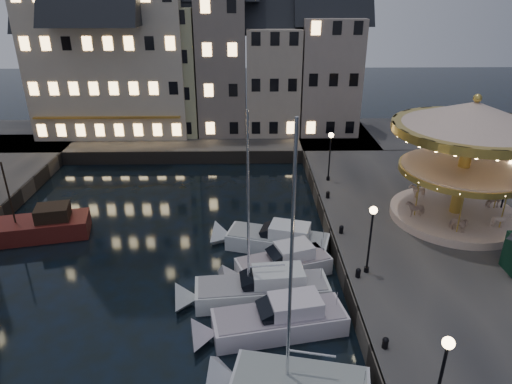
{
  "coord_description": "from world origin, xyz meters",
  "views": [
    {
      "loc": [
        0.46,
        -20.8,
        16.28
      ],
      "look_at": [
        1.0,
        8.0,
        3.2
      ],
      "focal_mm": 32.0,
      "sensor_mm": 36.0,
      "label": 1
    }
  ],
  "objects_px": {
    "carousel": "(469,140)",
    "streetlamp_c": "(330,150)",
    "streetlamp_b": "(371,230)",
    "motorboat_b": "(271,322)",
    "bollard_c": "(341,229)",
    "red_fishing_boat": "(35,228)",
    "streetlamp_d": "(508,179)",
    "bollard_b": "(358,272)",
    "bollard_d": "(328,194)",
    "motorboat_e": "(272,240)",
    "motorboat_d": "(277,266)",
    "bollard_a": "(385,342)",
    "streetlamp_a": "(442,370)",
    "motorboat_c": "(255,290)"
  },
  "relations": [
    {
      "from": "bollard_d",
      "to": "red_fishing_boat",
      "type": "xyz_separation_m",
      "value": [
        -21.16,
        -3.33,
        -0.9
      ]
    },
    {
      "from": "bollard_c",
      "to": "red_fishing_boat",
      "type": "height_order",
      "value": "red_fishing_boat"
    },
    {
      "from": "bollard_c",
      "to": "bollard_d",
      "type": "distance_m",
      "value": 5.5
    },
    {
      "from": "bollard_a",
      "to": "streetlamp_a",
      "type": "bearing_deg",
      "value": -81.47
    },
    {
      "from": "streetlamp_a",
      "to": "red_fishing_boat",
      "type": "relative_size",
      "value": 0.53
    },
    {
      "from": "motorboat_d",
      "to": "motorboat_c",
      "type": "bearing_deg",
      "value": -119.83
    },
    {
      "from": "bollard_c",
      "to": "motorboat_e",
      "type": "bearing_deg",
      "value": 176.35
    },
    {
      "from": "bollard_a",
      "to": "motorboat_e",
      "type": "height_order",
      "value": "motorboat_e"
    },
    {
      "from": "streetlamp_b",
      "to": "motorboat_b",
      "type": "bearing_deg",
      "value": -148.68
    },
    {
      "from": "bollard_a",
      "to": "carousel",
      "type": "relative_size",
      "value": 0.06
    },
    {
      "from": "bollard_c",
      "to": "streetlamp_b",
      "type": "bearing_deg",
      "value": -82.41
    },
    {
      "from": "bollard_b",
      "to": "carousel",
      "type": "xyz_separation_m",
      "value": [
        8.34,
        6.94,
        5.49
      ]
    },
    {
      "from": "motorboat_d",
      "to": "red_fishing_boat",
      "type": "distance_m",
      "value": 17.49
    },
    {
      "from": "motorboat_e",
      "to": "red_fishing_boat",
      "type": "height_order",
      "value": "red_fishing_boat"
    },
    {
      "from": "motorboat_b",
      "to": "motorboat_c",
      "type": "height_order",
      "value": "motorboat_c"
    },
    {
      "from": "carousel",
      "to": "motorboat_c",
      "type": "bearing_deg",
      "value": -152.93
    },
    {
      "from": "motorboat_b",
      "to": "red_fishing_boat",
      "type": "xyz_separation_m",
      "value": [
        -16.16,
        10.08,
        0.06
      ]
    },
    {
      "from": "bollard_d",
      "to": "red_fishing_boat",
      "type": "height_order",
      "value": "red_fishing_boat"
    },
    {
      "from": "bollard_d",
      "to": "carousel",
      "type": "height_order",
      "value": "carousel"
    },
    {
      "from": "streetlamp_d",
      "to": "bollard_b",
      "type": "height_order",
      "value": "streetlamp_d"
    },
    {
      "from": "bollard_b",
      "to": "motorboat_d",
      "type": "height_order",
      "value": "motorboat_d"
    },
    {
      "from": "streetlamp_c",
      "to": "motorboat_e",
      "type": "relative_size",
      "value": 0.53
    },
    {
      "from": "motorboat_c",
      "to": "carousel",
      "type": "xyz_separation_m",
      "value": [
        14.15,
        7.23,
        6.41
      ]
    },
    {
      "from": "bollard_b",
      "to": "carousel",
      "type": "height_order",
      "value": "carousel"
    },
    {
      "from": "bollard_c",
      "to": "streetlamp_a",
      "type": "bearing_deg",
      "value": -87.63
    },
    {
      "from": "bollard_a",
      "to": "red_fishing_boat",
      "type": "height_order",
      "value": "red_fishing_boat"
    },
    {
      "from": "bollard_d",
      "to": "motorboat_e",
      "type": "bearing_deg",
      "value": -131.42
    },
    {
      "from": "motorboat_e",
      "to": "streetlamp_d",
      "type": "bearing_deg",
      "value": 7.62
    },
    {
      "from": "streetlamp_b",
      "to": "red_fishing_boat",
      "type": "xyz_separation_m",
      "value": [
        -21.76,
        6.67,
        -3.32
      ]
    },
    {
      "from": "streetlamp_d",
      "to": "motorboat_b",
      "type": "bearing_deg",
      "value": -148.37
    },
    {
      "from": "motorboat_d",
      "to": "carousel",
      "type": "xyz_separation_m",
      "value": [
        12.76,
        4.8,
        6.45
      ]
    },
    {
      "from": "bollard_b",
      "to": "bollard_d",
      "type": "height_order",
      "value": "same"
    },
    {
      "from": "streetlamp_c",
      "to": "motorboat_b",
      "type": "bearing_deg",
      "value": -108.35
    },
    {
      "from": "bollard_c",
      "to": "red_fishing_boat",
      "type": "xyz_separation_m",
      "value": [
        -21.16,
        2.17,
        -0.9
      ]
    },
    {
      "from": "motorboat_e",
      "to": "carousel",
      "type": "relative_size",
      "value": 0.78
    },
    {
      "from": "streetlamp_d",
      "to": "bollard_d",
      "type": "bearing_deg",
      "value": 165.85
    },
    {
      "from": "bollard_c",
      "to": "motorboat_c",
      "type": "xyz_separation_m",
      "value": [
        -5.81,
        -5.3,
        -0.92
      ]
    },
    {
      "from": "carousel",
      "to": "streetlamp_c",
      "type": "bearing_deg",
      "value": 137.61
    },
    {
      "from": "bollard_c",
      "to": "motorboat_b",
      "type": "height_order",
      "value": "motorboat_b"
    },
    {
      "from": "bollard_d",
      "to": "bollard_b",
      "type": "bearing_deg",
      "value": -90.0
    },
    {
      "from": "bollard_a",
      "to": "red_fishing_boat",
      "type": "bearing_deg",
      "value": 149.1
    },
    {
      "from": "bollard_c",
      "to": "red_fishing_boat",
      "type": "relative_size",
      "value": 0.07
    },
    {
      "from": "bollard_b",
      "to": "red_fishing_boat",
      "type": "distance_m",
      "value": 22.36
    },
    {
      "from": "bollard_a",
      "to": "bollard_d",
      "type": "bearing_deg",
      "value": 90.0
    },
    {
      "from": "bollard_c",
      "to": "bollard_d",
      "type": "bearing_deg",
      "value": 90.0
    },
    {
      "from": "red_fishing_boat",
      "to": "bollard_a",
      "type": "bearing_deg",
      "value": -30.9
    },
    {
      "from": "streetlamp_b",
      "to": "motorboat_b",
      "type": "relative_size",
      "value": 0.53
    },
    {
      "from": "bollard_d",
      "to": "motorboat_d",
      "type": "relative_size",
      "value": 0.08
    },
    {
      "from": "streetlamp_d",
      "to": "motorboat_b",
      "type": "height_order",
      "value": "streetlamp_d"
    },
    {
      "from": "streetlamp_b",
      "to": "motorboat_e",
      "type": "bearing_deg",
      "value": 137.3
    }
  ]
}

